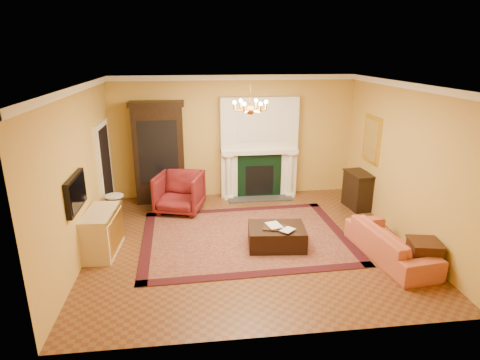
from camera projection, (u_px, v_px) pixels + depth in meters
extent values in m
cube|color=brown|center=(249.00, 242.00, 7.83)|extent=(6.00, 5.50, 0.02)
cube|color=white|center=(251.00, 83.00, 6.90)|extent=(6.00, 5.50, 0.02)
cube|color=gold|center=(234.00, 137.00, 9.97)|extent=(6.00, 0.02, 3.00)
cube|color=gold|center=(283.00, 232.00, 4.76)|extent=(6.00, 0.02, 3.00)
cube|color=gold|center=(80.00, 173.00, 7.02)|extent=(0.02, 5.50, 3.00)
cube|color=gold|center=(404.00, 162.00, 7.71)|extent=(0.02, 5.50, 3.00)
cube|color=white|center=(259.00, 148.00, 9.96)|extent=(1.90, 0.32, 2.50)
cube|color=silver|center=(260.00, 125.00, 9.61)|extent=(1.10, 0.01, 0.80)
cube|color=#0E321A|center=(259.00, 176.00, 10.02)|extent=(1.10, 0.02, 1.10)
cube|color=black|center=(259.00, 180.00, 10.04)|extent=(0.70, 0.02, 0.75)
cube|color=#333333|center=(260.00, 198.00, 10.07)|extent=(1.60, 0.50, 0.04)
cube|color=white|center=(259.00, 151.00, 9.93)|extent=(1.90, 0.44, 0.10)
cylinder|color=white|center=(228.00, 176.00, 9.90)|extent=(0.14, 0.14, 1.18)
cylinder|color=white|center=(290.00, 174.00, 10.08)|extent=(0.14, 0.14, 1.18)
cube|color=white|center=(234.00, 78.00, 9.48)|extent=(6.00, 0.08, 0.12)
cube|color=white|center=(73.00, 90.00, 6.59)|extent=(0.08, 5.50, 0.12)
cube|color=white|center=(412.00, 86.00, 7.26)|extent=(0.08, 5.50, 0.12)
cube|color=silver|center=(105.00, 170.00, 8.77)|extent=(0.08, 1.05, 2.10)
cube|color=black|center=(107.00, 172.00, 8.79)|extent=(0.02, 0.85, 1.95)
cube|color=black|center=(76.00, 193.00, 6.51)|extent=(0.08, 0.95, 0.58)
cube|color=black|center=(79.00, 193.00, 6.52)|extent=(0.01, 0.85, 0.48)
cube|color=gold|center=(372.00, 139.00, 8.98)|extent=(0.05, 0.76, 1.05)
cube|color=white|center=(371.00, 139.00, 8.98)|extent=(0.01, 0.62, 0.90)
cylinder|color=#C18635|center=(250.00, 96.00, 6.97)|extent=(0.03, 0.03, 0.40)
sphere|color=#C18635|center=(250.00, 110.00, 7.04)|extent=(0.16, 0.16, 0.16)
sphere|color=#FFE5B2|center=(266.00, 102.00, 7.03)|extent=(0.07, 0.07, 0.07)
sphere|color=#FFE5B2|center=(256.00, 100.00, 7.25)|extent=(0.07, 0.07, 0.07)
sphere|color=#FFE5B2|center=(241.00, 101.00, 7.21)|extent=(0.07, 0.07, 0.07)
sphere|color=#FFE5B2|center=(234.00, 102.00, 6.97)|extent=(0.07, 0.07, 0.07)
sphere|color=#FFE5B2|center=(244.00, 104.00, 6.76)|extent=(0.07, 0.07, 0.07)
sphere|color=#FFE5B2|center=(261.00, 104.00, 6.79)|extent=(0.07, 0.07, 0.07)
cube|color=#470F11|center=(245.00, 237.00, 8.00)|extent=(4.15, 3.17, 0.02)
cube|color=black|center=(159.00, 155.00, 9.61)|extent=(1.17, 0.54, 2.33)
imported|color=maroon|center=(179.00, 191.00, 9.13)|extent=(1.20, 1.16, 1.01)
cylinder|color=black|center=(117.00, 224.00, 8.55)|extent=(0.26, 0.26, 0.04)
cylinder|color=black|center=(116.00, 210.00, 8.45)|extent=(0.06, 0.06, 0.60)
cylinder|color=silver|center=(114.00, 196.00, 8.35)|extent=(0.38, 0.38, 0.03)
cube|color=beige|center=(102.00, 232.00, 7.29)|extent=(0.58, 1.11, 0.81)
imported|color=#B95C3A|center=(391.00, 238.00, 7.10)|extent=(0.80, 2.01, 0.76)
cube|color=#341B0E|center=(423.00, 257.00, 6.68)|extent=(0.54, 0.54, 0.53)
cube|color=black|center=(358.00, 191.00, 9.39)|extent=(0.51, 0.79, 0.83)
cube|color=black|center=(277.00, 236.00, 7.55)|extent=(1.12, 0.86, 0.39)
cube|color=black|center=(274.00, 228.00, 7.44)|extent=(0.48, 0.42, 0.03)
imported|color=gray|center=(268.00, 219.00, 7.36)|extent=(0.24, 0.09, 0.32)
imported|color=gray|center=(283.00, 223.00, 7.30)|extent=(0.15, 0.15, 0.26)
cylinder|color=tan|center=(239.00, 148.00, 9.84)|extent=(0.12, 0.12, 0.10)
cone|color=#0E3413|center=(239.00, 138.00, 9.77)|extent=(0.17, 0.17, 0.36)
cylinder|color=tan|center=(279.00, 146.00, 9.95)|extent=(0.12, 0.12, 0.10)
cone|color=#0E3413|center=(279.00, 137.00, 9.88)|extent=(0.17, 0.17, 0.36)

